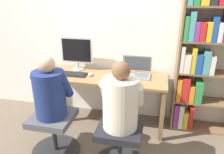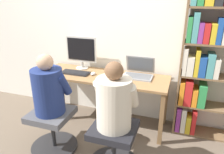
% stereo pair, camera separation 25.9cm
% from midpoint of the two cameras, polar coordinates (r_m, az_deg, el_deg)
% --- Properties ---
extents(ground_plane, '(14.00, 14.00, 0.00)m').
position_cam_midpoint_polar(ground_plane, '(2.98, -6.60, -14.51)').
color(ground_plane, brown).
extents(wall_back, '(10.00, 0.05, 2.60)m').
position_cam_midpoint_polar(wall_back, '(3.04, -3.76, 13.07)').
color(wall_back, white).
rests_on(wall_back, ground_plane).
extents(desk, '(1.70, 0.56, 0.71)m').
position_cam_midpoint_polar(desk, '(2.90, -5.34, -1.26)').
color(desk, olive).
rests_on(desk, ground_plane).
extents(desktop_monitor, '(0.45, 0.17, 0.46)m').
position_cam_midpoint_polar(desktop_monitor, '(3.08, -11.63, 6.23)').
color(desktop_monitor, beige).
rests_on(desktop_monitor, desk).
extents(laptop, '(0.38, 0.31, 0.25)m').
position_cam_midpoint_polar(laptop, '(2.87, 3.72, 1.41)').
color(laptop, gray).
rests_on(laptop, desk).
extents(keyboard, '(0.39, 0.16, 0.03)m').
position_cam_midpoint_polar(keyboard, '(2.96, -12.88, 0.71)').
color(keyboard, '#232326').
rests_on(keyboard, desk).
extents(computer_mouse_by_keyboard, '(0.06, 0.10, 0.03)m').
position_cam_midpoint_polar(computer_mouse_by_keyboard, '(2.89, -8.18, 0.64)').
color(computer_mouse_by_keyboard, silver).
rests_on(computer_mouse_by_keyboard, desk).
extents(office_chair_left, '(0.54, 0.54, 0.49)m').
position_cam_midpoint_polar(office_chair_left, '(2.64, -17.69, -13.77)').
color(office_chair_left, '#262628').
rests_on(office_chair_left, ground_plane).
extents(office_chair_right, '(0.54, 0.54, 0.49)m').
position_cam_midpoint_polar(office_chair_right, '(2.35, -1.25, -17.40)').
color(office_chair_right, '#262628').
rests_on(office_chair_right, ground_plane).
extents(person_at_monitor, '(0.40, 0.35, 0.67)m').
position_cam_midpoint_polar(person_at_monitor, '(2.39, -18.98, -3.62)').
color(person_at_monitor, navy).
rests_on(person_at_monitor, office_chair_left).
extents(person_at_laptop, '(0.42, 0.36, 0.68)m').
position_cam_midpoint_polar(person_at_laptop, '(2.08, -1.33, -6.23)').
color(person_at_laptop, beige).
rests_on(person_at_laptop, office_chair_right).
extents(bookshelf, '(0.77, 0.28, 1.99)m').
position_cam_midpoint_polar(bookshelf, '(2.80, 20.14, 5.18)').
color(bookshelf, brown).
rests_on(bookshelf, ground_plane).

